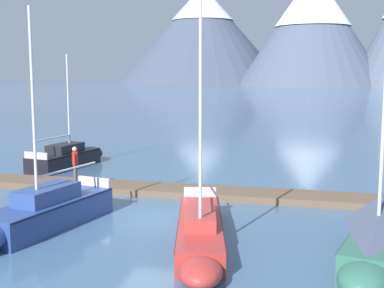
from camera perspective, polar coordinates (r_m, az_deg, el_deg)
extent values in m
plane|color=#426689|center=(19.32, -3.99, -8.27)|extent=(700.00, 700.00, 0.00)
cone|color=#424C60|center=(260.46, 1.17, 11.91)|extent=(84.04, 84.04, 47.70)
cone|color=white|center=(262.03, 1.18, 15.31)|extent=(30.78, 30.78, 16.64)
cone|color=#4C566B|center=(231.84, 13.21, 12.32)|extent=(64.13, 64.13, 48.50)
cube|color=brown|center=(23.01, -1.11, -5.23)|extent=(21.85, 2.42, 0.30)
cylinder|color=#38383D|center=(22.25, -1.67, -5.77)|extent=(20.94, 0.71, 0.24)
cylinder|color=#38383D|center=(23.80, -0.59, -4.87)|extent=(20.94, 0.71, 0.24)
cube|color=black|center=(30.29, -13.96, -1.74)|extent=(2.48, 5.16, 0.87)
ellipsoid|color=black|center=(32.47, -11.10, -1.02)|extent=(1.61, 1.59, 0.82)
cube|color=black|center=(30.23, -13.99, -1.01)|extent=(2.50, 5.07, 0.06)
cylinder|color=silver|center=(30.37, -13.55, 4.40)|extent=(0.10, 0.10, 5.56)
cylinder|color=silver|center=(29.30, -15.24, 0.64)|extent=(0.63, 3.07, 0.08)
cube|color=black|center=(30.29, -13.87, -0.44)|extent=(1.52, 2.39, 0.49)
cube|color=silver|center=(28.35, -16.90, -1.24)|extent=(1.47, 0.36, 0.36)
cube|color=navy|center=(18.85, -15.45, -7.47)|extent=(2.72, 5.58, 0.94)
cube|color=#121D39|center=(18.74, -15.50, -6.20)|extent=(2.74, 5.48, 0.06)
cylinder|color=silver|center=(17.78, -17.20, 3.86)|extent=(0.10, 0.10, 6.58)
cylinder|color=silver|center=(19.31, -13.61, -2.76)|extent=(0.79, 3.24, 0.08)
cube|color=#2F4A8A|center=(18.57, -15.81, -5.36)|extent=(1.61, 2.60, 0.53)
cube|color=silver|center=(20.67, -10.81, -4.12)|extent=(1.42, 0.41, 0.36)
cube|color=#B2332D|center=(16.72, 0.90, -9.54)|extent=(2.63, 6.46, 0.72)
ellipsoid|color=#B2332D|center=(13.45, 0.92, -13.95)|extent=(1.47, 1.92, 0.68)
cube|color=#501614|center=(16.62, 0.91, -8.49)|extent=(2.64, 6.34, 0.06)
cylinder|color=silver|center=(14.76, 0.94, 2.80)|extent=(0.10, 0.10, 6.67)
cylinder|color=silver|center=(17.12, 0.91, -4.46)|extent=(0.92, 3.98, 0.08)
cube|color=#C03A35|center=(16.41, 0.91, -7.83)|extent=(1.51, 2.98, 0.41)
cube|color=silver|center=(19.55, 0.89, -5.33)|extent=(1.20, 0.35, 0.36)
cube|color=#336B56|center=(16.39, 20.18, -10.24)|extent=(2.81, 5.69, 0.81)
ellipsoid|color=#336B56|center=(13.52, 18.46, -14.06)|extent=(1.66, 2.05, 0.77)
cube|color=#163027|center=(16.28, 20.24, -9.03)|extent=(2.82, 5.60, 0.06)
cylinder|color=silver|center=(14.96, 20.42, 1.41)|extent=(0.10, 0.10, 6.00)
pyramid|color=#4C5670|center=(16.53, 20.52, -6.78)|extent=(2.78, 4.69, 1.04)
cylinder|color=brown|center=(24.72, -12.77, -3.14)|extent=(0.14, 0.14, 0.86)
cylinder|color=brown|center=(24.47, -12.83, -3.25)|extent=(0.14, 0.14, 0.86)
cube|color=#B22823|center=(24.47, -12.85, -1.52)|extent=(0.34, 0.43, 0.60)
sphere|color=beige|center=(24.40, -12.88, -0.54)|extent=(0.22, 0.22, 0.22)
cylinder|color=#B22823|center=(24.72, -12.80, -1.58)|extent=(0.09, 0.09, 0.62)
cylinder|color=#B22823|center=(24.23, -12.90, -1.78)|extent=(0.09, 0.09, 0.62)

